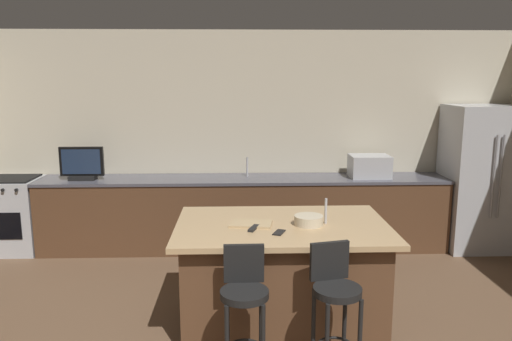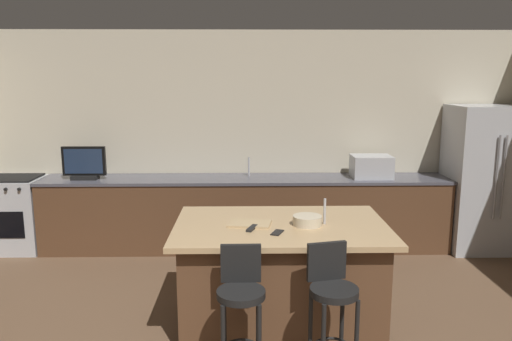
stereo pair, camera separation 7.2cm
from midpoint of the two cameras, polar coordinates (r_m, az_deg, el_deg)
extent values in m
cube|color=beige|center=(6.42, -0.22, 3.74)|extent=(7.21, 0.12, 2.70)
cube|color=brown|center=(6.22, -0.89, -5.08)|extent=(4.98, 0.60, 0.87)
cube|color=#4C4C56|center=(6.12, -0.90, -1.01)|extent=(5.00, 0.62, 0.04)
cube|color=black|center=(4.56, 3.25, -16.52)|extent=(1.56, 0.94, 0.09)
cube|color=brown|center=(4.38, 3.31, -11.52)|extent=(1.64, 1.02, 0.77)
cube|color=tan|center=(4.24, 3.37, -6.44)|extent=(1.80, 1.18, 0.04)
cube|color=#B7BABF|center=(6.74, 24.97, -0.84)|extent=(0.86, 0.71, 1.79)
cylinder|color=gray|center=(6.37, 26.19, -0.74)|extent=(0.02, 0.02, 0.98)
cylinder|color=gray|center=(6.41, 26.83, -0.73)|extent=(0.02, 0.02, 0.98)
cube|color=#B7BABF|center=(6.84, -25.71, -4.55)|extent=(0.71, 0.60, 0.90)
cube|color=black|center=(6.59, -26.76, -5.61)|extent=(0.50, 0.01, 0.32)
cube|color=black|center=(6.74, -26.02, -0.77)|extent=(0.64, 0.50, 0.02)
cylinder|color=black|center=(6.44, -26.51, -1.93)|extent=(0.04, 0.03, 0.04)
cylinder|color=black|center=(6.38, -25.24, -1.95)|extent=(0.04, 0.03, 0.04)
cube|color=#B7BABF|center=(6.28, 13.41, 0.44)|extent=(0.48, 0.36, 0.27)
cube|color=black|center=(6.36, -18.71, -0.74)|extent=(0.31, 0.16, 0.05)
cube|color=black|center=(6.32, -18.82, 1.05)|extent=(0.52, 0.05, 0.35)
cube|color=#1E2D47|center=(6.30, -18.89, 1.00)|extent=(0.46, 0.01, 0.30)
cylinder|color=#B2B2B7|center=(6.19, -0.49, 0.43)|extent=(0.02, 0.02, 0.24)
cylinder|color=#B2B2B7|center=(4.25, 8.37, -4.65)|extent=(0.02, 0.02, 0.22)
cylinder|color=black|center=(3.53, -1.13, -13.97)|extent=(0.34, 0.34, 0.05)
cube|color=black|center=(3.60, -1.16, -10.59)|extent=(0.29, 0.04, 0.28)
cylinder|color=black|center=(3.79, -3.07, -17.88)|extent=(0.03, 0.03, 0.63)
cylinder|color=black|center=(3.80, 0.81, -17.85)|extent=(0.03, 0.03, 0.63)
cylinder|color=black|center=(3.59, 9.55, -13.51)|extent=(0.34, 0.34, 0.05)
cube|color=black|center=(3.65, 8.67, -10.24)|extent=(0.29, 0.10, 0.28)
cylinder|color=black|center=(3.80, 6.82, -17.82)|extent=(0.03, 0.03, 0.64)
cylinder|color=black|center=(3.88, 10.35, -17.23)|extent=(0.03, 0.03, 0.64)
cylinder|color=beige|center=(4.21, 6.39, -5.72)|extent=(0.24, 0.24, 0.08)
cube|color=black|center=(4.00, 2.98, -7.12)|extent=(0.12, 0.17, 0.01)
cube|color=black|center=(4.08, 0.04, -6.63)|extent=(0.10, 0.17, 0.02)
cube|color=tan|center=(4.21, -0.25, -6.11)|extent=(0.38, 0.28, 0.02)
camera|label=1|loc=(0.04, -89.57, 0.08)|focal=34.87mm
camera|label=2|loc=(0.04, 90.43, -0.08)|focal=34.87mm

